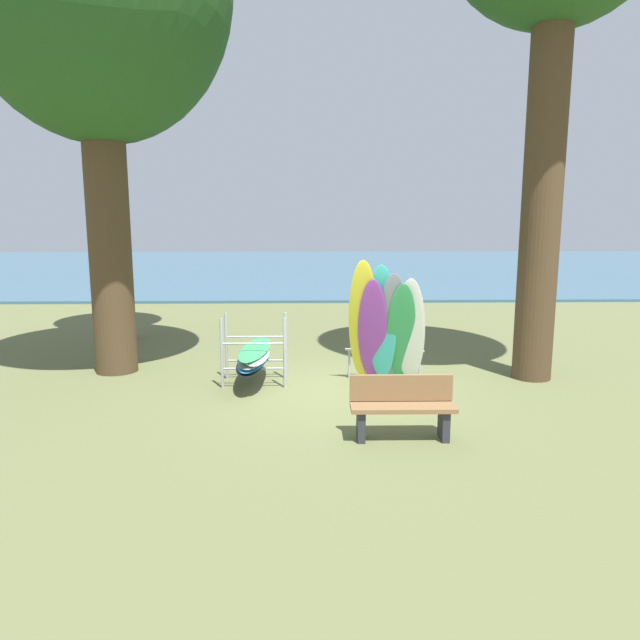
{
  "coord_description": "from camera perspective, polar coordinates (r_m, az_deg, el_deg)",
  "views": [
    {
      "loc": [
        -0.55,
        -9.64,
        2.88
      ],
      "look_at": [
        -0.27,
        0.87,
        1.1
      ],
      "focal_mm": 32.21,
      "sensor_mm": 36.0,
      "label": 1
    }
  ],
  "objects": [
    {
      "name": "ground_plane",
      "position": [
        10.08,
        1.66,
        -7.0
      ],
      "size": [
        80.0,
        80.0,
        0.0
      ],
      "primitive_type": "plane",
      "color": "#60663D"
    },
    {
      "name": "lake_water",
      "position": [
        38.78,
        -0.72,
        5.43
      ],
      "size": [
        80.0,
        36.0,
        0.1
      ],
      "primitive_type": "cube",
      "color": "#38607A",
      "rests_on": "ground"
    },
    {
      "name": "tree_mid_behind",
      "position": [
        15.54,
        -20.04,
        24.63
      ],
      "size": [
        3.04,
        3.04,
        8.92
      ],
      "color": "#4C3823",
      "rests_on": "ground"
    },
    {
      "name": "leaning_board_pile",
      "position": [
        10.4,
        6.56,
        -0.79
      ],
      "size": [
        1.48,
        0.83,
        2.27
      ],
      "color": "yellow",
      "rests_on": "ground"
    },
    {
      "name": "board_storage_rack",
      "position": [
        10.46,
        -6.59,
        -3.48
      ],
      "size": [
        1.15,
        2.13,
        1.25
      ],
      "color": "#9EA0A5",
      "rests_on": "ground"
    },
    {
      "name": "park_bench",
      "position": [
        7.89,
        8.16,
        -8.44
      ],
      "size": [
        1.4,
        0.42,
        0.85
      ],
      "color": "#2D2D33",
      "rests_on": "ground"
    }
  ]
}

